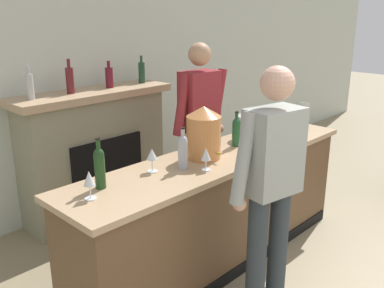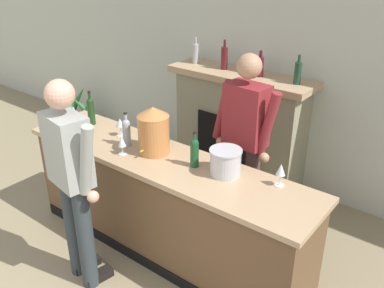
% 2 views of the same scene
% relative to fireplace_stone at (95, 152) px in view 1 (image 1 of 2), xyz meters
% --- Properties ---
extents(wall_back_panel, '(12.00, 0.07, 2.75)m').
position_rel_fireplace_stone_xyz_m(wall_back_panel, '(0.36, 0.26, 0.72)').
color(wall_back_panel, silver).
rests_on(wall_back_panel, ground_plane).
extents(bar_counter, '(2.76, 0.64, 0.94)m').
position_rel_fireplace_stone_xyz_m(bar_counter, '(0.18, -1.49, -0.19)').
color(bar_counter, brown).
rests_on(bar_counter, ground_plane).
extents(fireplace_stone, '(1.63, 0.52, 1.61)m').
position_rel_fireplace_stone_xyz_m(fireplace_stone, '(0.00, 0.00, 0.00)').
color(fireplace_stone, gray).
rests_on(fireplace_stone, ground_plane).
extents(person_customer, '(0.65, 0.35, 1.73)m').
position_rel_fireplace_stone_xyz_m(person_customer, '(-0.11, -2.18, 0.30)').
color(person_customer, '#30393E').
rests_on(person_customer, ground_plane).
extents(person_bartender, '(0.66, 0.33, 1.76)m').
position_rel_fireplace_stone_xyz_m(person_bartender, '(0.60, -0.89, 0.32)').
color(person_bartender, '#503839').
rests_on(person_bartender, ground_plane).
extents(copper_dispenser, '(0.27, 0.31, 0.41)m').
position_rel_fireplace_stone_xyz_m(copper_dispenser, '(0.05, -1.45, 0.49)').
color(copper_dispenser, '#C97E44').
rests_on(copper_dispenser, bar_counter).
extents(ice_bucket_steel, '(0.25, 0.25, 0.21)m').
position_rel_fireplace_stone_xyz_m(ice_bucket_steel, '(0.73, -1.39, 0.39)').
color(ice_bucket_steel, silver).
rests_on(ice_bucket_steel, bar_counter).
extents(wine_bottle_chardonnay_pale, '(0.07, 0.07, 0.30)m').
position_rel_fireplace_stone_xyz_m(wine_bottle_chardonnay_pale, '(0.47, -1.44, 0.41)').
color(wine_bottle_chardonnay_pale, '#194A28').
rests_on(wine_bottle_chardonnay_pale, bar_counter).
extents(wine_bottle_cabernet_heavy, '(0.07, 0.07, 0.34)m').
position_rel_fireplace_stone_xyz_m(wine_bottle_cabernet_heavy, '(-0.84, -1.37, 0.43)').
color(wine_bottle_cabernet_heavy, '#1B3C19').
rests_on(wine_bottle_cabernet_heavy, bar_counter).
extents(wine_bottle_rose_blush, '(0.07, 0.07, 0.31)m').
position_rel_fireplace_stone_xyz_m(wine_bottle_rose_blush, '(-0.22, -1.50, 0.42)').
color(wine_bottle_rose_blush, '#A4ABB4').
rests_on(wine_bottle_rose_blush, bar_counter).
extents(wine_glass_near_bucket, '(0.07, 0.07, 0.18)m').
position_rel_fireplace_stone_xyz_m(wine_glass_near_bucket, '(-0.98, -1.47, 0.41)').
color(wine_glass_near_bucket, silver).
rests_on(wine_glass_near_bucket, bar_counter).
extents(wine_glass_front_right, '(0.07, 0.07, 0.18)m').
position_rel_fireplace_stone_xyz_m(wine_glass_front_right, '(1.14, -1.29, 0.41)').
color(wine_glass_front_right, silver).
rests_on(wine_glass_front_right, bar_counter).
extents(wine_glass_mid_counter, '(0.08, 0.08, 0.17)m').
position_rel_fireplace_stone_xyz_m(wine_glass_mid_counter, '(-0.42, -1.39, 0.40)').
color(wine_glass_mid_counter, silver).
rests_on(wine_glass_mid_counter, bar_counter).
extents(wine_glass_front_left, '(0.07, 0.07, 0.17)m').
position_rel_fireplace_stone_xyz_m(wine_glass_front_left, '(-0.14, -1.64, 0.39)').
color(wine_glass_front_left, silver).
rests_on(wine_glass_front_left, bar_counter).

